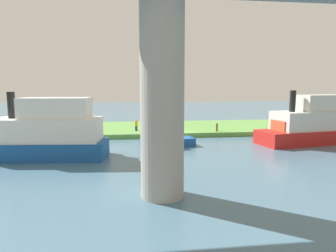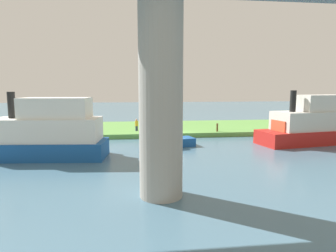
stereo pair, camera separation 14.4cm
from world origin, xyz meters
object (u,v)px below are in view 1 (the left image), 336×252
object	(u,v)px
person_on_bank	(136,125)
houseboat_blue	(312,124)
mooring_post	(217,127)
motorboat_white	(166,141)
bridge_pylon	(162,95)
skiff_small	(45,134)

from	to	relation	value
person_on_bank	houseboat_blue	xyz separation A→B (m)	(-17.04, 7.04, 0.72)
mooring_post	houseboat_blue	size ratio (longest dim) A/B	0.09
motorboat_white	mooring_post	bearing A→B (deg)	-139.89
motorboat_white	houseboat_blue	bearing A→B (deg)	-179.84
mooring_post	houseboat_blue	bearing A→B (deg)	145.86
bridge_pylon	houseboat_blue	world-z (taller)	bridge_pylon
skiff_small	motorboat_white	size ratio (longest dim) A/B	1.98
person_on_bank	skiff_small	distance (m)	12.50
mooring_post	motorboat_white	bearing A→B (deg)	40.11
mooring_post	bridge_pylon	bearing A→B (deg)	65.25
bridge_pylon	motorboat_white	bearing A→B (deg)	-97.78
skiff_small	motorboat_white	bearing A→B (deg)	-162.47
houseboat_blue	mooring_post	bearing A→B (deg)	-34.14
mooring_post	skiff_small	xyz separation A→B (m)	(16.29, 8.54, 0.94)
bridge_pylon	houseboat_blue	size ratio (longest dim) A/B	0.96
houseboat_blue	motorboat_white	xyz separation A→B (m)	(14.41, 0.04, -1.33)
houseboat_blue	motorboat_white	distance (m)	14.48
houseboat_blue	motorboat_white	bearing A→B (deg)	0.16
motorboat_white	skiff_small	bearing A→B (deg)	17.53
houseboat_blue	skiff_small	size ratio (longest dim) A/B	1.03
bridge_pylon	motorboat_white	size ratio (longest dim) A/B	1.96
mooring_post	motorboat_white	size ratio (longest dim) A/B	0.18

